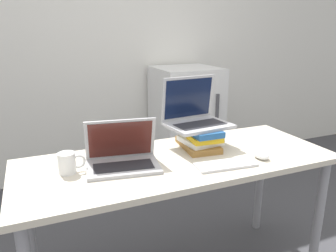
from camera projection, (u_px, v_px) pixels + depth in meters
The scene contains 9 objects.
wall_back at pixel (103, 34), 2.98m from camera, with size 8.00×0.05×2.70m.
desk at pixel (179, 174), 1.70m from camera, with size 1.62×0.64×0.76m.
laptop_left at pixel (122, 157), 1.57m from camera, with size 0.37×0.28×0.23m.
book_stack at pixel (199, 137), 1.81m from camera, with size 0.21×0.30×0.12m.
laptop_on_books at pixel (195, 116), 1.82m from camera, with size 0.36×0.29×0.27m.
wireless_keyboard at pixel (226, 164), 1.58m from camera, with size 0.31×0.14×0.01m.
mouse at pixel (261, 155), 1.67m from camera, with size 0.06×0.10×0.04m.
mug at pixel (68, 163), 1.49m from camera, with size 0.12×0.08×0.10m.
mini_fridge at pixel (185, 122), 3.17m from camera, with size 0.57×0.59×1.05m.
Camera 1 is at (-0.66, -1.10, 1.39)m, focal length 35.00 mm.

